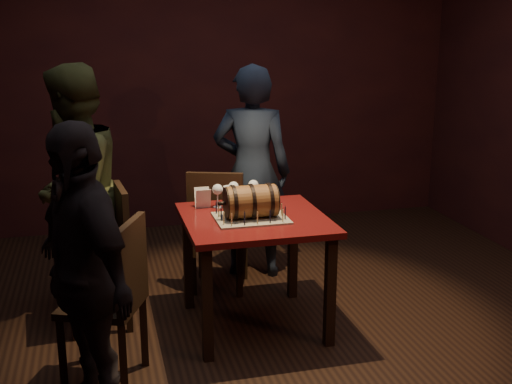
% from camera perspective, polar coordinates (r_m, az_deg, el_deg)
% --- Properties ---
extents(room_shell, '(5.04, 5.04, 2.80)m').
position_cam_1_polar(room_shell, '(3.77, 1.26, 6.52)').
color(room_shell, black).
rests_on(room_shell, ground).
extents(pub_table, '(0.90, 0.90, 0.75)m').
position_cam_1_polar(pub_table, '(4.11, -0.14, -3.68)').
color(pub_table, '#4A0C0D').
rests_on(pub_table, ground).
extents(cake_board, '(0.45, 0.35, 0.01)m').
position_cam_1_polar(cake_board, '(4.03, -0.45, -2.34)').
color(cake_board, gray).
rests_on(cake_board, pub_table).
extents(barrel_cake, '(0.38, 0.22, 0.22)m').
position_cam_1_polar(barrel_cake, '(4.00, -0.46, -0.85)').
color(barrel_cake, brown).
rests_on(barrel_cake, cake_board).
extents(birthday_candles, '(0.40, 0.30, 0.09)m').
position_cam_1_polar(birthday_candles, '(4.01, -0.45, -1.70)').
color(birthday_candles, '#D5C17F').
rests_on(birthday_candles, cake_board).
extents(wine_glass_left, '(0.07, 0.07, 0.16)m').
position_cam_1_polar(wine_glass_left, '(4.26, -3.44, 0.13)').
color(wine_glass_left, silver).
rests_on(wine_glass_left, pub_table).
extents(wine_glass_mid, '(0.07, 0.07, 0.16)m').
position_cam_1_polar(wine_glass_mid, '(4.32, -2.01, 0.36)').
color(wine_glass_mid, silver).
rests_on(wine_glass_mid, pub_table).
extents(wine_glass_right, '(0.07, 0.07, 0.16)m').
position_cam_1_polar(wine_glass_right, '(4.36, -0.24, 0.52)').
color(wine_glass_right, silver).
rests_on(wine_glass_right, pub_table).
extents(pint_of_ale, '(0.07, 0.07, 0.15)m').
position_cam_1_polar(pint_of_ale, '(4.25, -2.43, -0.50)').
color(pint_of_ale, silver).
rests_on(pint_of_ale, pub_table).
extents(menu_card, '(0.10, 0.05, 0.13)m').
position_cam_1_polar(menu_card, '(4.27, -4.76, -0.56)').
color(menu_card, white).
rests_on(menu_card, pub_table).
extents(chair_back, '(0.51, 0.51, 0.93)m').
position_cam_1_polar(chair_back, '(4.69, -3.45, -2.86)').
color(chair_back, black).
rests_on(chair_back, ground).
extents(chair_left_rear, '(0.44, 0.44, 0.93)m').
position_cam_1_polar(chair_left_rear, '(4.29, -13.00, -4.94)').
color(chair_left_rear, black).
rests_on(chair_left_rear, ground).
extents(chair_left_front, '(0.53, 0.53, 0.93)m').
position_cam_1_polar(chair_left_front, '(3.60, -12.39, -8.75)').
color(chair_left_front, black).
rests_on(chair_left_front, ground).
extents(person_back, '(0.70, 0.58, 1.66)m').
position_cam_1_polar(person_back, '(4.96, -0.36, 1.79)').
color(person_back, '#171F2F').
rests_on(person_back, ground).
extents(person_left_rear, '(0.91, 1.01, 1.69)m').
position_cam_1_polar(person_left_rear, '(4.51, -15.79, 0.15)').
color(person_left_rear, '#3A3E1F').
rests_on(person_left_rear, ground).
extents(person_left_front, '(0.70, 0.96, 1.52)m').
position_cam_1_polar(person_left_front, '(3.23, -15.16, -7.20)').
color(person_left_front, black).
rests_on(person_left_front, ground).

